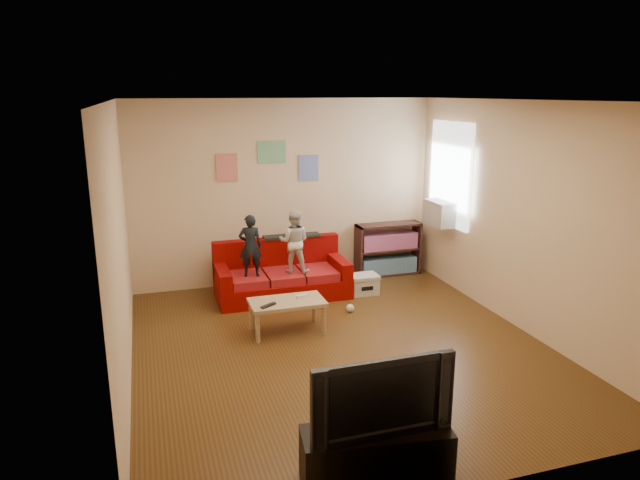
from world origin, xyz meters
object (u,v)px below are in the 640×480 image
object	(u,v)px
child_a	(250,246)
tv_stand	(376,455)
coffee_table	(287,305)
file_box	(363,284)
television	(378,393)
sofa	(281,277)
child_b	(294,241)
bookshelf	(388,252)

from	to	relation	value
child_a	tv_stand	bearing A→B (deg)	102.61
child_a	coffee_table	xyz separation A→B (m)	(0.22, -1.09, -0.46)
child_a	file_box	world-z (taller)	child_a
coffee_table	tv_stand	xyz separation A→B (m)	(-0.04, -2.81, -0.14)
child_a	coffee_table	bearing A→B (deg)	111.28
tv_stand	file_box	bearing A→B (deg)	77.43
file_box	television	size ratio (longest dim) A/B	0.38
sofa	file_box	bearing A→B (deg)	-14.16
child_b	coffee_table	xyz separation A→B (m)	(-0.38, -1.09, -0.47)
coffee_table	file_box	size ratio (longest dim) A/B	2.18
sofa	child_a	bearing A→B (deg)	-160.27
sofa	file_box	xyz separation A→B (m)	(1.13, -0.28, -0.13)
child_a	bookshelf	world-z (taller)	child_a
child_b	coffee_table	distance (m)	1.25
tv_stand	child_b	bearing A→B (deg)	91.61
sofa	bookshelf	distance (m)	1.87
sofa	bookshelf	bearing A→B (deg)	13.73
television	coffee_table	bearing A→B (deg)	88.80
child_a	child_b	xyz separation A→B (m)	(0.60, 0.00, 0.01)
coffee_table	bookshelf	distance (m)	2.66
sofa	file_box	world-z (taller)	sofa
sofa	child_a	size ratio (longest dim) A/B	2.15
coffee_table	child_a	bearing A→B (deg)	101.33
child_b	tv_stand	size ratio (longest dim) A/B	0.79
sofa	tv_stand	size ratio (longest dim) A/B	1.66
child_b	television	world-z (taller)	child_b
bookshelf	television	size ratio (longest dim) A/B	0.96
child_a	bookshelf	bearing A→B (deg)	-155.10
child_a	sofa	bearing A→B (deg)	-150.32
child_a	file_box	bearing A→B (deg)	-174.48
child_b	coffee_table	bearing A→B (deg)	93.56
coffee_table	sofa	bearing A→B (deg)	79.51
child_b	tv_stand	distance (m)	3.97
sofa	child_a	xyz separation A→B (m)	(-0.45, -0.16, 0.54)
television	bookshelf	bearing A→B (deg)	64.73
file_box	tv_stand	distance (m)	4.03
coffee_table	television	size ratio (longest dim) A/B	0.83
child_b	tv_stand	world-z (taller)	child_b
child_b	tv_stand	bearing A→B (deg)	106.61
child_b	tv_stand	xyz separation A→B (m)	(-0.42, -3.90, -0.61)
bookshelf	file_box	bearing A→B (deg)	-133.44
child_a	tv_stand	world-z (taller)	child_a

